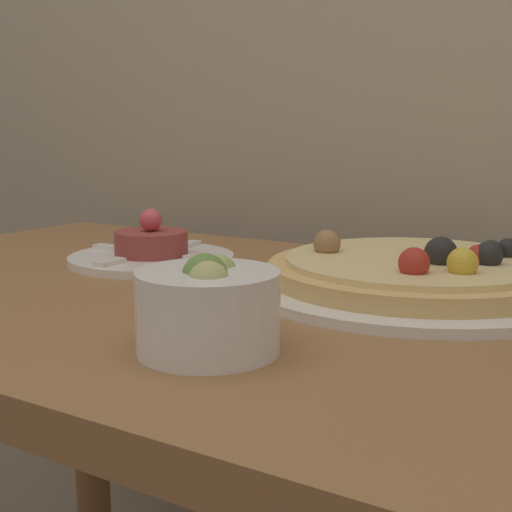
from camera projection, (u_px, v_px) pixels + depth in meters
dining_table at (260, 417)px, 0.75m from camera, size 1.14×0.63×0.76m
pizza_plate at (416, 274)px, 0.76m from camera, size 0.37×0.37×0.06m
tartare_plate at (152, 252)px, 0.90m from camera, size 0.21×0.21×0.07m
small_bowl at (208, 307)px, 0.55m from camera, size 0.11×0.11×0.08m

